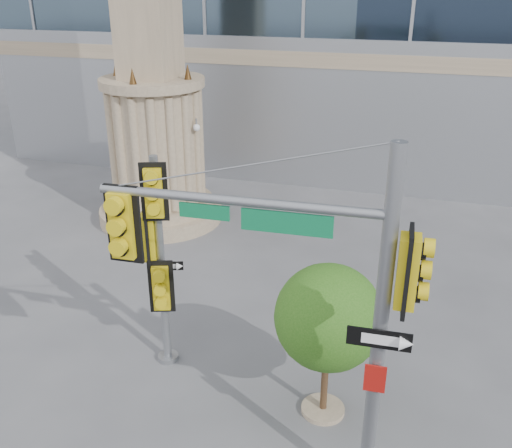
# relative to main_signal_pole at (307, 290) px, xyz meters

# --- Properties ---
(ground) EXTENTS (120.00, 120.00, 0.00)m
(ground) POSITION_rel_main_signal_pole_xyz_m (-1.41, 1.08, -3.88)
(ground) COLOR #545456
(ground) RESTS_ON ground
(monument) EXTENTS (4.40, 4.40, 16.60)m
(monument) POSITION_rel_main_signal_pole_xyz_m (-7.41, 10.08, 1.64)
(monument) COLOR gray
(monument) RESTS_ON ground
(main_signal_pole) EXTENTS (4.87, 0.62, 6.26)m
(main_signal_pole) POSITION_rel_main_signal_pole_xyz_m (0.00, 0.00, 0.00)
(main_signal_pole) COLOR slate
(main_signal_pole) RESTS_ON ground
(secondary_signal_pole) EXTENTS (0.93, 0.66, 4.94)m
(secondary_signal_pole) POSITION_rel_main_signal_pole_xyz_m (-3.70, 2.38, -0.98)
(secondary_signal_pole) COLOR slate
(secondary_signal_pole) RESTS_ON ground
(street_tree) EXTENTS (2.13, 2.08, 3.32)m
(street_tree) POSITION_rel_main_signal_pole_xyz_m (0.13, 1.84, -1.70)
(street_tree) COLOR gray
(street_tree) RESTS_ON ground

